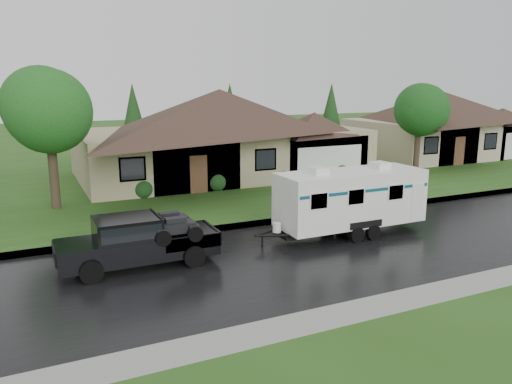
{
  "coord_description": "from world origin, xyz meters",
  "views": [
    {
      "loc": [
        -9.93,
        -16.92,
        6.14
      ],
      "look_at": [
        -1.02,
        2.0,
        1.56
      ],
      "focal_mm": 35.0,
      "sensor_mm": 36.0,
      "label": 1
    }
  ],
  "objects": [
    {
      "name": "tree_left_green",
      "position": [
        -8.68,
        8.67,
        4.85
      ],
      "size": [
        4.1,
        4.1,
        6.78
      ],
      "color": "#382B1E",
      "rests_on": "lawn"
    },
    {
      "name": "shrub_row",
      "position": [
        2.0,
        9.3,
        0.65
      ],
      "size": [
        13.6,
        1.0,
        1.0
      ],
      "color": "#143814",
      "rests_on": "lawn"
    },
    {
      "name": "house_neighbor",
      "position": [
        22.27,
        14.34,
        3.32
      ],
      "size": [
        15.12,
        9.72,
        6.45
      ],
      "color": "#BBAC8B",
      "rests_on": "lawn"
    },
    {
      "name": "house_main",
      "position": [
        2.29,
        13.84,
        3.59
      ],
      "size": [
        19.44,
        10.8,
        6.9
      ],
      "color": "tan",
      "rests_on": "lawn"
    },
    {
      "name": "tree_right_green",
      "position": [
        14.58,
        9.19,
        4.26
      ],
      "size": [
        3.58,
        3.58,
        5.92
      ],
      "color": "#382B1E",
      "rests_on": "lawn"
    },
    {
      "name": "pickup_truck",
      "position": [
        -6.76,
        -0.6,
        0.95
      ],
      "size": [
        5.3,
        2.01,
        1.77
      ],
      "color": "black",
      "rests_on": "ground"
    },
    {
      "name": "curb",
      "position": [
        0.0,
        2.25,
        0.07
      ],
      "size": [
        140.0,
        0.5,
        0.15
      ],
      "primitive_type": "cube",
      "color": "gray",
      "rests_on": "ground"
    },
    {
      "name": "road",
      "position": [
        0.0,
        -2.0,
        0.01
      ],
      "size": [
        140.0,
        8.0,
        0.01
      ],
      "primitive_type": "cube",
      "color": "black",
      "rests_on": "ground"
    },
    {
      "name": "ground",
      "position": [
        0.0,
        0.0,
        0.0
      ],
      "size": [
        140.0,
        140.0,
        0.0
      ],
      "primitive_type": "plane",
      "color": "#2B5119",
      "rests_on": "ground"
    },
    {
      "name": "travel_trailer",
      "position": [
        2.04,
        -0.6,
        1.56
      ],
      "size": [
        6.54,
        2.3,
        2.93
      ],
      "color": "white",
      "rests_on": "ground"
    },
    {
      "name": "lawn",
      "position": [
        0.0,
        15.0,
        0.07
      ],
      "size": [
        140.0,
        26.0,
        0.15
      ],
      "primitive_type": "cube",
      "color": "#2B5119",
      "rests_on": "ground"
    }
  ]
}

